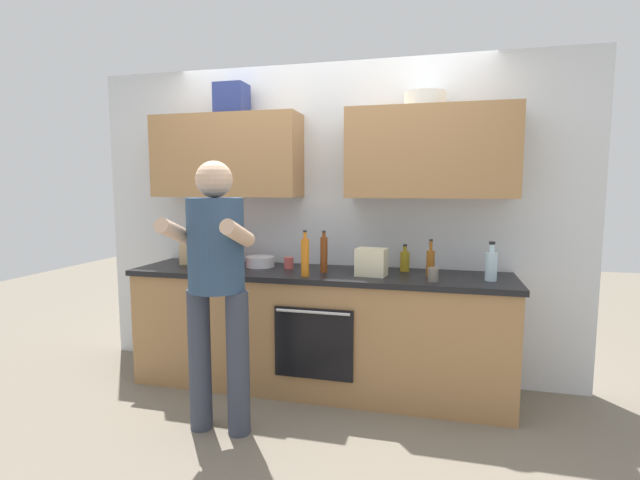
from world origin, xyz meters
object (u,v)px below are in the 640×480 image
(bottle_syrup, at_px, (430,263))
(bottle_vinegar, at_px, (324,254))
(bottle_water, at_px, (491,265))
(grocery_bag_rice, at_px, (371,262))
(person_standing, at_px, (216,275))
(grocery_bag_bread, at_px, (192,253))
(grocery_bag_crisps, at_px, (216,254))
(mixing_bowl, at_px, (260,262))
(bottle_juice, at_px, (305,257))
(cup_ceramic, at_px, (289,263))
(cup_stoneware, at_px, (433,275))
(bottle_oil, at_px, (405,261))

(bottle_syrup, bearing_deg, bottle_vinegar, -178.90)
(bottle_water, distance_m, grocery_bag_rice, 0.81)
(person_standing, relative_size, bottle_syrup, 6.37)
(bottle_water, xyz_separation_m, grocery_bag_bread, (-2.32, 0.14, -0.02))
(person_standing, bearing_deg, grocery_bag_crisps, 116.57)
(mixing_bowl, xyz_separation_m, grocery_bag_rice, (0.91, -0.16, 0.06))
(bottle_juice, bearing_deg, mixing_bowl, 147.31)
(cup_ceramic, xyz_separation_m, grocery_bag_crisps, (-0.55, -0.12, 0.07))
(cup_ceramic, bearing_deg, person_standing, -102.22)
(bottle_juice, bearing_deg, grocery_bag_rice, 16.60)
(bottle_juice, xyz_separation_m, grocery_bag_crisps, (-0.76, 0.15, -0.03))
(grocery_bag_rice, bearing_deg, cup_ceramic, 168.42)
(mixing_bowl, bearing_deg, cup_stoneware, -11.10)
(bottle_syrup, relative_size, cup_ceramic, 3.01)
(mixing_bowl, bearing_deg, bottle_oil, 4.20)
(person_standing, height_order, bottle_vinegar, person_standing)
(bottle_juice, relative_size, cup_stoneware, 3.52)
(grocery_bag_rice, bearing_deg, bottle_syrup, 8.52)
(person_standing, xyz_separation_m, cup_ceramic, (0.19, 0.85, -0.06))
(person_standing, relative_size, grocery_bag_rice, 7.99)
(bottle_juice, bearing_deg, bottle_oil, 29.21)
(bottle_juice, relative_size, cup_ceramic, 3.72)
(bottle_oil, bearing_deg, cup_ceramic, -173.24)
(grocery_bag_rice, bearing_deg, cup_stoneware, -13.76)
(bottle_vinegar, height_order, grocery_bag_rice, bottle_vinegar)
(cup_ceramic, bearing_deg, mixing_bowl, 174.99)
(bottle_syrup, bearing_deg, grocery_bag_rice, -171.48)
(bottle_water, distance_m, cup_stoneware, 0.40)
(bottle_oil, height_order, bottle_syrup, bottle_syrup)
(cup_stoneware, relative_size, grocery_bag_bread, 0.54)
(grocery_bag_crisps, bearing_deg, bottle_water, 0.27)
(bottle_syrup, bearing_deg, bottle_juice, -167.16)
(person_standing, distance_m, grocery_bag_crisps, 0.82)
(person_standing, relative_size, bottle_water, 6.35)
(bottle_water, height_order, bottle_vinegar, bottle_vinegar)
(bottle_water, xyz_separation_m, grocery_bag_rice, (-0.81, -0.02, -0.01))
(bottle_juice, relative_size, bottle_syrup, 1.24)
(grocery_bag_bread, bearing_deg, bottle_water, -3.48)
(bottle_water, relative_size, mixing_bowl, 1.17)
(bottle_oil, relative_size, grocery_bag_bread, 1.19)
(cup_stoneware, bearing_deg, person_standing, -154.34)
(grocery_bag_crisps, bearing_deg, bottle_syrup, 1.75)
(person_standing, relative_size, bottle_vinegar, 5.45)
(bottle_juice, distance_m, grocery_bag_bread, 1.10)
(bottle_oil, xyz_separation_m, bottle_syrup, (0.19, -0.18, 0.02))
(person_standing, xyz_separation_m, grocery_bag_crisps, (-0.37, 0.73, 0.01))
(bottle_oil, xyz_separation_m, cup_stoneware, (0.21, -0.35, -0.03))
(mixing_bowl, xyz_separation_m, grocery_bag_bread, (-0.60, 0.01, 0.04))
(person_standing, bearing_deg, mixing_bowl, 94.00)
(person_standing, height_order, bottle_juice, person_standing)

